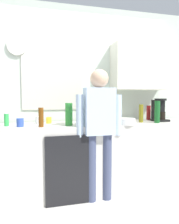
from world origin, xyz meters
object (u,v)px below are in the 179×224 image
at_px(coffee_maker, 159,111).
at_px(dish_soap, 6,120).
at_px(cup_white_mug, 39,120).
at_px(person_at_sink, 99,124).
at_px(mixing_bowl, 127,121).
at_px(bottle_amber_beer, 41,117).
at_px(bottle_olive_oil, 141,113).
at_px(bottle_red_vinegar, 149,113).
at_px(bottle_clear_soda, 69,114).
at_px(cup_blue_mug, 20,123).
at_px(cup_yellow_cup, 49,120).
at_px(bottle_green_wine, 157,112).
at_px(storage_canister, 110,116).
at_px(potted_plant, 89,113).

height_order(coffee_maker, dish_soap, coffee_maker).
relative_size(cup_white_mug, person_at_sink, 0.06).
height_order(mixing_bowl, person_at_sink, person_at_sink).
relative_size(bottle_amber_beer, person_at_sink, 0.14).
height_order(bottle_olive_oil, bottle_red_vinegar, bottle_olive_oil).
height_order(bottle_clear_soda, cup_white_mug, bottle_clear_soda).
distance_m(cup_blue_mug, dish_soap, 0.19).
bearing_deg(mixing_bowl, dish_soap, 171.07).
height_order(bottle_olive_oil, cup_yellow_cup, bottle_olive_oil).
bearing_deg(dish_soap, bottle_olive_oil, -2.06).
relative_size(bottle_green_wine, mixing_bowl, 1.36).
xyz_separation_m(cup_yellow_cup, cup_white_mug, (-0.13, -0.02, 0.00)).
distance_m(cup_yellow_cup, cup_white_mug, 0.13).
bearing_deg(storage_canister, cup_blue_mug, -171.89).
xyz_separation_m(bottle_olive_oil, dish_soap, (-1.77, 0.06, -0.05)).
distance_m(bottle_amber_beer, storage_canister, 0.98).
bearing_deg(bottle_amber_beer, mixing_bowl, -2.61).
relative_size(coffee_maker, cup_white_mug, 3.47).
xyz_separation_m(bottle_clear_soda, potted_plant, (0.33, 0.28, -0.01)).
bearing_deg(bottle_amber_beer, person_at_sink, -9.24).
bearing_deg(person_at_sink, coffee_maker, 30.42).
bearing_deg(bottle_green_wine, potted_plant, 159.96).
height_order(bottle_red_vinegar, storage_canister, bottle_red_vinegar).
bearing_deg(bottle_olive_oil, storage_canister, 162.41).
bearing_deg(potted_plant, cup_blue_mug, -164.69).
height_order(cup_white_mug, mixing_bowl, cup_white_mug).
distance_m(bottle_olive_oil, cup_white_mug, 1.40).
bearing_deg(potted_plant, person_at_sink, -87.82).
bearing_deg(bottle_green_wine, dish_soap, 174.90).
bearing_deg(cup_yellow_cup, bottle_amber_beer, -108.92).
height_order(coffee_maker, cup_yellow_cup, coffee_maker).
relative_size(cup_yellow_cup, cup_blue_mug, 0.85).
relative_size(cup_yellow_cup, storage_canister, 0.50).
bearing_deg(dish_soap, bottle_amber_beer, -24.35).
relative_size(bottle_red_vinegar, storage_canister, 1.29).
bearing_deg(dish_soap, storage_canister, 2.89).
xyz_separation_m(cup_yellow_cup, mixing_bowl, (0.96, -0.37, -0.00)).
relative_size(potted_plant, dish_soap, 1.28).
height_order(coffee_maker, bottle_amber_beer, coffee_maker).
height_order(bottle_red_vinegar, cup_yellow_cup, bottle_red_vinegar).
relative_size(bottle_clear_soda, cup_white_mug, 2.95).
height_order(dish_soap, person_at_sink, person_at_sink).
bearing_deg(bottle_amber_beer, dish_soap, 155.65).
bearing_deg(potted_plant, bottle_clear_soda, -139.29).
distance_m(bottle_green_wine, dish_soap, 1.96).
bearing_deg(cup_blue_mug, storage_canister, 8.11).
height_order(coffee_maker, person_at_sink, person_at_sink).
xyz_separation_m(potted_plant, person_at_sink, (0.02, -0.44, -0.10)).
height_order(bottle_clear_soda, potted_plant, bottle_clear_soda).
distance_m(bottle_green_wine, cup_white_mug, 1.60).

